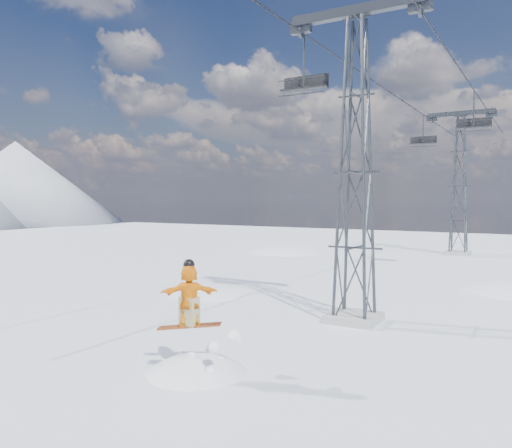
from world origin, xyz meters
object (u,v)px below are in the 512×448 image
at_px(snowboarder_jump, 197,433).
at_px(lift_tower_near, 356,173).
at_px(lift_chair_near, 304,84).
at_px(lift_tower_far, 459,187).

bearing_deg(snowboarder_jump, lift_tower_near, 75.98).
bearing_deg(snowboarder_jump, lift_chair_near, 93.08).
distance_m(lift_tower_near, lift_tower_far, 25.00).
xyz_separation_m(lift_tower_far, lift_chair_near, (-2.20, -24.68, 3.51)).
relative_size(lift_tower_far, snowboarder_jump, 1.64).
distance_m(lift_tower_near, snowboarder_jump, 10.27).
bearing_deg(lift_tower_near, lift_tower_far, 90.00).
height_order(lift_tower_near, lift_tower_far, same).
relative_size(lift_tower_near, lift_chair_near, 4.89).
height_order(snowboarder_jump, lift_chair_near, lift_chair_near).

